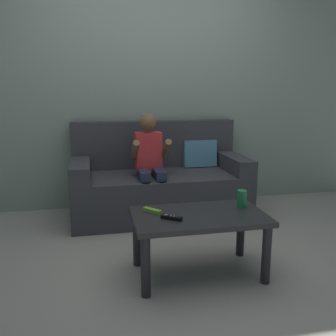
% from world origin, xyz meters
% --- Properties ---
extents(ground_plane, '(10.16, 10.16, 0.00)m').
position_xyz_m(ground_plane, '(0.00, 0.00, 0.00)').
color(ground_plane, '#9E998E').
extents(wall_back, '(5.08, 0.05, 2.50)m').
position_xyz_m(wall_back, '(0.00, 1.59, 1.25)').
color(wall_back, gray).
rests_on(wall_back, ground).
extents(couch, '(1.71, 0.80, 0.93)m').
position_xyz_m(couch, '(0.02, 1.20, 0.32)').
color(couch, '#38383D').
rests_on(couch, ground).
extents(person_seated_on_couch, '(0.35, 0.43, 1.03)m').
position_xyz_m(person_seated_on_couch, '(-0.10, 1.01, 0.59)').
color(person_seated_on_couch, '#282D47').
rests_on(person_seated_on_couch, ground).
extents(coffee_table, '(0.89, 0.52, 0.43)m').
position_xyz_m(coffee_table, '(0.05, -0.09, 0.36)').
color(coffee_table, '#232326').
rests_on(coffee_table, ground).
extents(game_remote_black_near_edge, '(0.13, 0.11, 0.03)m').
position_xyz_m(game_remote_black_near_edge, '(-0.15, -0.16, 0.45)').
color(game_remote_black_near_edge, black).
rests_on(game_remote_black_near_edge, coffee_table).
extents(game_remote_lime_center, '(0.12, 0.13, 0.03)m').
position_xyz_m(game_remote_lime_center, '(-0.25, 0.01, 0.45)').
color(game_remote_lime_center, '#72C638').
rests_on(game_remote_lime_center, coffee_table).
extents(soda_can, '(0.07, 0.07, 0.12)m').
position_xyz_m(soda_can, '(0.39, -0.01, 0.49)').
color(soda_can, '#1E7F47').
rests_on(soda_can, coffee_table).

